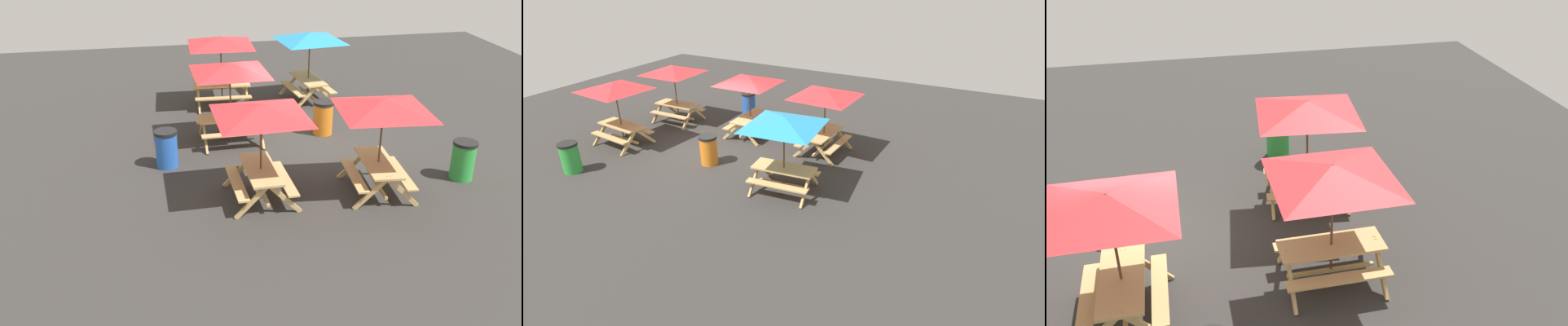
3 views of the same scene
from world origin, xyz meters
TOP-DOWN VIEW (x-y plane):
  - ground_plane at (0.00, 0.00)m, footprint 24.00×24.00m
  - picnic_table_0 at (-3.34, -1.18)m, footprint 2.82×2.82m
  - picnic_table_1 at (3.37, -1.38)m, footprint 2.81×2.81m
  - picnic_table_2 at (-3.15, 1.56)m, footprint 2.83×2.83m
  - picnic_table_3 at (0.28, 1.72)m, footprint 2.83×2.83m
  - picnic_table_4 at (3.35, 1.55)m, footprint 2.83×2.83m
  - trash_bin_blue at (-0.98, 3.57)m, footprint 0.59×0.59m
  - trash_bin_green at (-3.10, -3.48)m, footprint 0.59×0.59m
  - trash_bin_orange at (0.38, -0.99)m, footprint 0.59×0.59m

SIDE VIEW (x-z plane):
  - ground_plane at x=0.00m, z-range 0.00..0.00m
  - trash_bin_blue at x=-0.98m, z-range 0.00..0.98m
  - trash_bin_green at x=-3.10m, z-range 0.00..0.98m
  - trash_bin_orange at x=0.38m, z-range 0.00..0.98m
  - picnic_table_0 at x=-3.34m, z-range 0.82..3.16m
  - picnic_table_1 at x=3.37m, z-range 0.82..3.16m
  - picnic_table_2 at x=-3.15m, z-range 0.82..3.16m
  - picnic_table_3 at x=0.28m, z-range 0.82..3.16m
  - picnic_table_4 at x=3.35m, z-range 0.82..3.16m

